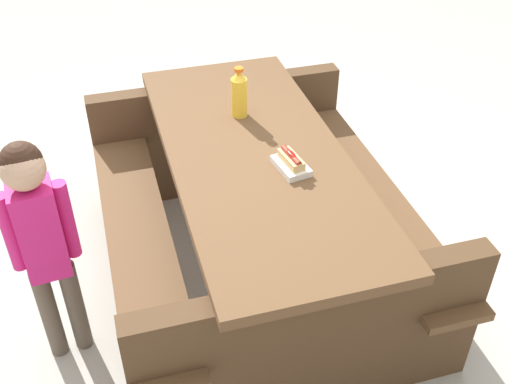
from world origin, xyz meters
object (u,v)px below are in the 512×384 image
object	(u,v)px
picnic_table	(256,206)
hotdog_tray	(291,163)
soda_bottle	(239,94)
child_in_coat	(40,231)

from	to	relation	value
picnic_table	hotdog_tray	world-z (taller)	hotdog_tray
hotdog_tray	soda_bottle	bearing A→B (deg)	-153.64
picnic_table	soda_bottle	size ratio (longest dim) A/B	8.49
hotdog_tray	child_in_coat	size ratio (longest dim) A/B	0.19
picnic_table	hotdog_tray	distance (m)	0.39
soda_bottle	child_in_coat	xyz separation A→B (m)	(0.78, -0.76, -0.17)
soda_bottle	hotdog_tray	xyz separation A→B (m)	(0.45, 0.22, -0.08)
child_in_coat	hotdog_tray	bearing A→B (deg)	108.37
soda_bottle	picnic_table	bearing A→B (deg)	13.62
soda_bottle	child_in_coat	distance (m)	1.10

